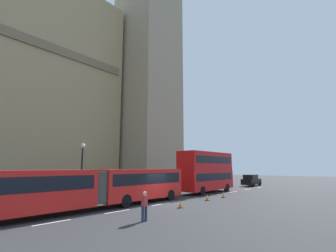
% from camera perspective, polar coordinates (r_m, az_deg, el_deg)
% --- Properties ---
extents(ground_plane, '(160.00, 160.00, 0.00)m').
position_cam_1_polar(ground_plane, '(22.18, -1.18, -17.37)').
color(ground_plane, '#333335').
extents(lane_centre_marking, '(39.00, 0.16, 0.01)m').
position_cam_1_polar(lane_centre_marking, '(25.59, 5.49, -16.24)').
color(lane_centre_marking, silver).
rests_on(lane_centre_marking, ground_plane).
extents(articulated_bus, '(18.38, 2.54, 2.90)m').
position_cam_1_polar(articulated_bus, '(19.80, -16.66, -12.87)').
color(articulated_bus, red).
rests_on(articulated_bus, ground_plane).
extents(double_decker_bus, '(9.19, 2.54, 4.90)m').
position_cam_1_polar(double_decker_bus, '(31.67, 8.81, -9.94)').
color(double_decker_bus, red).
rests_on(double_decker_bus, ground_plane).
extents(sedan_lead, '(4.40, 1.86, 1.85)m').
position_cam_1_polar(sedan_lead, '(44.45, 18.49, -11.69)').
color(sedan_lead, black).
rests_on(sedan_lead, ground_plane).
extents(traffic_cone_west, '(0.36, 0.36, 0.58)m').
position_cam_1_polar(traffic_cone_west, '(20.04, 2.86, -17.40)').
color(traffic_cone_west, black).
rests_on(traffic_cone_west, ground_plane).
extents(traffic_cone_middle, '(0.36, 0.36, 0.58)m').
position_cam_1_polar(traffic_cone_middle, '(24.54, 8.97, -15.82)').
color(traffic_cone_middle, black).
rests_on(traffic_cone_middle, ground_plane).
extents(traffic_cone_east, '(0.36, 0.36, 0.58)m').
position_cam_1_polar(traffic_cone_east, '(27.13, 12.57, -15.08)').
color(traffic_cone_east, black).
rests_on(traffic_cone_east, ground_plane).
extents(street_lamp, '(0.44, 0.44, 5.27)m').
position_cam_1_polar(street_lamp, '(24.46, -19.12, -8.93)').
color(street_lamp, black).
rests_on(street_lamp, ground_plane).
extents(pedestrian_near_cones, '(0.37, 0.46, 1.69)m').
position_cam_1_polar(pedestrian_near_cones, '(15.28, -5.41, -17.51)').
color(pedestrian_near_cones, '#262D4C').
rests_on(pedestrian_near_cones, ground_plane).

